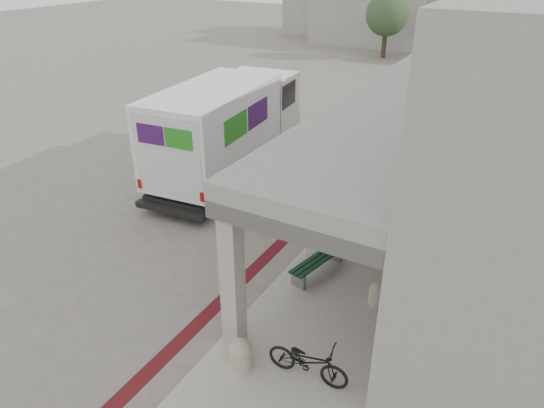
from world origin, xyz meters
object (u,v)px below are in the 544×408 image
Objects in this scene: bench at (318,262)px; utility_cabinet at (413,226)px; fedex_truck at (229,126)px; bicycle_black at (308,361)px.

bench is 3.23m from utility_cabinet.
fedex_truck reaches higher than bicycle_black.
fedex_truck is 5.11× the size of bicycle_black.
utility_cabinet reaches higher than bicycle_black.
utility_cabinet is at bearing -17.98° from fedex_truck.
utility_cabinet reaches higher than bench.
fedex_truck is 7.60m from utility_cabinet.
bench is (5.62, -4.31, -1.44)m from fedex_truck.
fedex_truck is 10.33m from bicycle_black.
utility_cabinet is 0.59× the size of bicycle_black.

